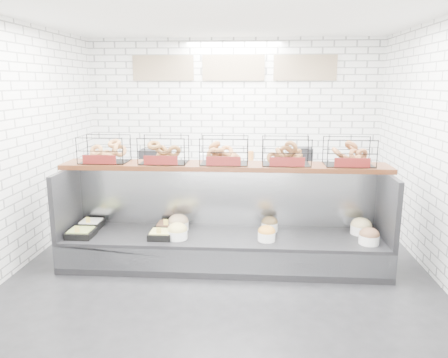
{
  "coord_description": "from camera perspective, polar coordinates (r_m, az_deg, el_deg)",
  "views": [
    {
      "loc": [
        0.37,
        -4.86,
        2.26
      ],
      "look_at": [
        -0.0,
        0.45,
        1.08
      ],
      "focal_mm": 35.0,
      "sensor_mm": 36.0,
      "label": 1
    }
  ],
  "objects": [
    {
      "name": "room_shell",
      "position": [
        5.48,
        0.12,
        10.4
      ],
      "size": [
        5.02,
        5.51,
        3.01
      ],
      "color": "white",
      "rests_on": "ground"
    },
    {
      "name": "prep_counter",
      "position": [
        7.51,
        1.0,
        -1.28
      ],
      "size": [
        4.0,
        0.6,
        1.2
      ],
      "color": "#93969B",
      "rests_on": "ground"
    },
    {
      "name": "display_case",
      "position": [
        5.56,
        -0.05,
        -7.84
      ],
      "size": [
        4.0,
        0.9,
        1.2
      ],
      "color": "black",
      "rests_on": "ground"
    },
    {
      "name": "bagel_shelf",
      "position": [
        5.46,
        0.05,
        3.27
      ],
      "size": [
        4.1,
        0.5,
        0.4
      ],
      "color": "#3B1A0C",
      "rests_on": "display_case"
    },
    {
      "name": "ground",
      "position": [
        5.37,
        -0.34,
        -12.37
      ],
      "size": [
        5.5,
        5.5,
        0.0
      ],
      "primitive_type": "plane",
      "color": "black",
      "rests_on": "ground"
    }
  ]
}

